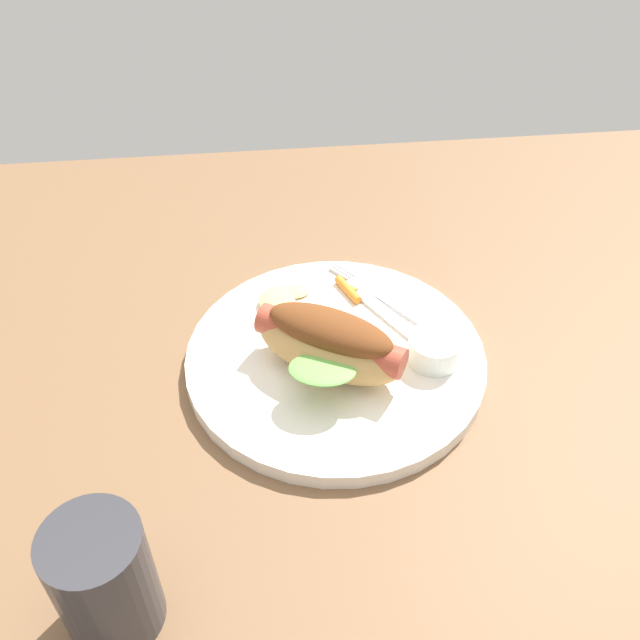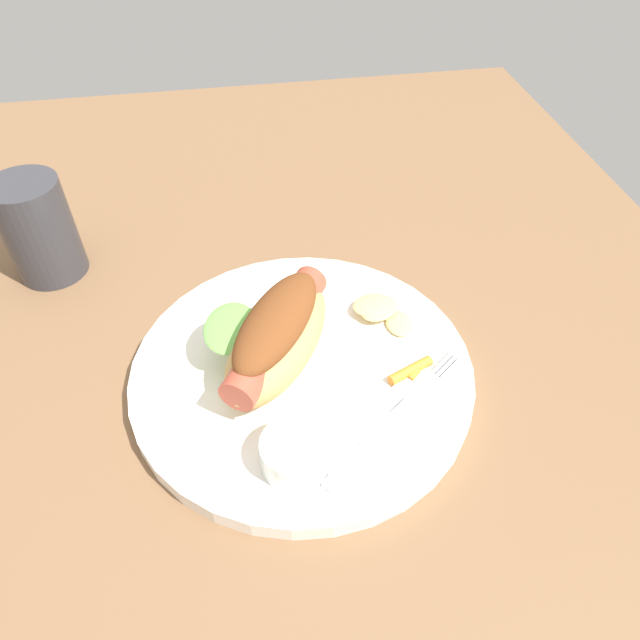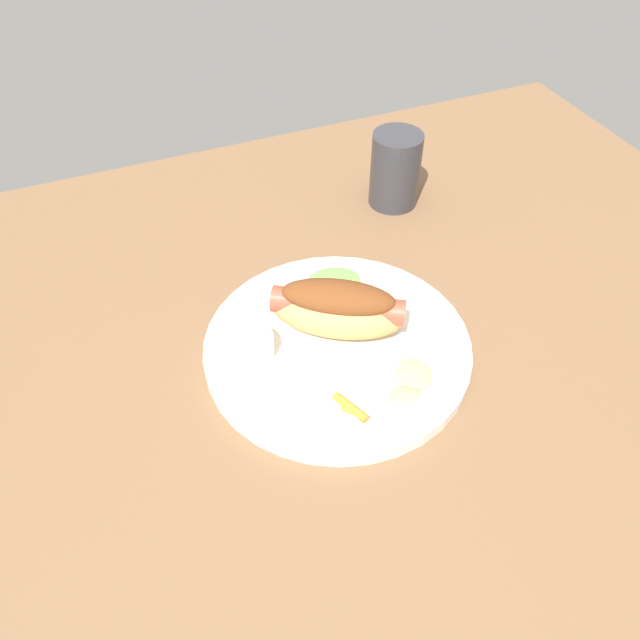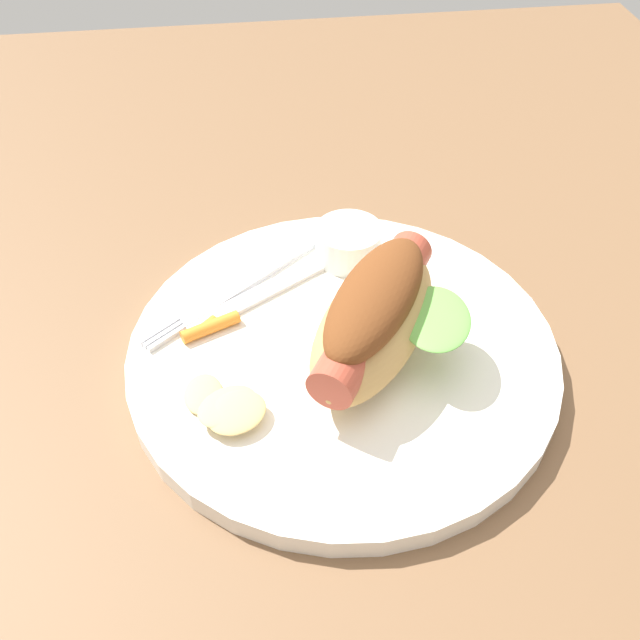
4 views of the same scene
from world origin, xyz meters
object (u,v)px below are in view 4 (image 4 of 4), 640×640
(plate, at_px, (343,353))
(knife, at_px, (272,288))
(hot_dog, at_px, (372,318))
(carrot_garnish, at_px, (209,327))
(sauce_ramekin, at_px, (343,243))
(fork, at_px, (243,285))
(chips_pile, at_px, (224,405))

(plate, distance_m, knife, 0.08)
(hot_dog, height_order, carrot_garnish, hot_dog)
(sauce_ramekin, bearing_deg, plate, -8.58)
(plate, bearing_deg, carrot_garnish, -105.51)
(knife, relative_size, carrot_garnish, 3.39)
(plate, relative_size, knife, 2.04)
(fork, bearing_deg, carrot_garnish, 21.56)
(chips_pile, distance_m, carrot_garnish, 0.07)
(sauce_ramekin, relative_size, carrot_garnish, 1.21)
(knife, height_order, chips_pile, chips_pile)
(fork, distance_m, knife, 0.02)
(knife, bearing_deg, chips_pile, 39.90)
(hot_dog, relative_size, knife, 1.09)
(fork, xyz_separation_m, carrot_garnish, (0.04, -0.02, 0.00))
(hot_dog, bearing_deg, sauce_ramekin, -146.55)
(plate, xyz_separation_m, carrot_garnish, (-0.02, -0.09, 0.01))
(carrot_garnish, bearing_deg, sauce_ramekin, 123.29)
(chips_pile, height_order, carrot_garnish, chips_pile)
(plate, distance_m, chips_pile, 0.09)
(plate, height_order, hot_dog, hot_dog)
(hot_dog, height_order, chips_pile, hot_dog)
(sauce_ramekin, bearing_deg, carrot_garnish, -56.71)
(sauce_ramekin, xyz_separation_m, fork, (0.02, -0.08, -0.01))
(fork, bearing_deg, sauce_ramekin, 159.08)
(hot_dog, distance_m, chips_pile, 0.11)
(plate, height_order, knife, knife)
(chips_pile, bearing_deg, sauce_ramekin, 145.77)
(hot_dog, xyz_separation_m, sauce_ramekin, (-0.10, -0.00, -0.02))
(chips_pile, bearing_deg, carrot_garnish, -173.59)
(fork, height_order, knife, same)
(plate, distance_m, carrot_garnish, 0.09)
(knife, bearing_deg, carrot_garnish, 7.80)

